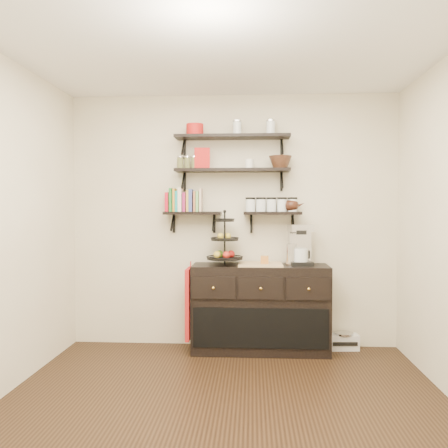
% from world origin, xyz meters
% --- Properties ---
extents(floor, '(3.50, 3.50, 0.00)m').
position_xyz_m(floor, '(0.00, 0.00, 0.00)').
color(floor, black).
rests_on(floor, ground).
extents(ceiling, '(3.50, 3.50, 0.02)m').
position_xyz_m(ceiling, '(0.00, 0.00, 2.70)').
color(ceiling, white).
rests_on(ceiling, back_wall).
extents(back_wall, '(3.50, 0.02, 2.70)m').
position_xyz_m(back_wall, '(0.00, 1.75, 1.35)').
color(back_wall, '#ECE5C8').
rests_on(back_wall, ground).
extents(shelf_top, '(1.20, 0.27, 0.23)m').
position_xyz_m(shelf_top, '(0.00, 1.62, 2.23)').
color(shelf_top, black).
rests_on(shelf_top, back_wall).
extents(shelf_mid, '(1.20, 0.27, 0.23)m').
position_xyz_m(shelf_mid, '(0.00, 1.62, 1.88)').
color(shelf_mid, black).
rests_on(shelf_mid, back_wall).
extents(shelf_low_left, '(0.60, 0.25, 0.23)m').
position_xyz_m(shelf_low_left, '(-0.42, 1.63, 1.43)').
color(shelf_low_left, black).
rests_on(shelf_low_left, back_wall).
extents(shelf_low_right, '(0.60, 0.25, 0.23)m').
position_xyz_m(shelf_low_right, '(0.42, 1.63, 1.43)').
color(shelf_low_right, black).
rests_on(shelf_low_right, back_wall).
extents(cookbooks, '(0.40, 0.15, 0.26)m').
position_xyz_m(cookbooks, '(-0.49, 1.63, 1.57)').
color(cookbooks, red).
rests_on(cookbooks, shelf_low_left).
extents(glass_canisters, '(0.54, 0.10, 0.13)m').
position_xyz_m(glass_canisters, '(0.41, 1.63, 1.51)').
color(glass_canisters, silver).
rests_on(glass_canisters, shelf_low_right).
extents(sideboard, '(1.40, 0.50, 0.92)m').
position_xyz_m(sideboard, '(0.29, 1.51, 0.45)').
color(sideboard, black).
rests_on(sideboard, floor).
extents(fruit_stand, '(0.37, 0.37, 0.54)m').
position_xyz_m(fruit_stand, '(-0.07, 1.52, 1.09)').
color(fruit_stand, black).
rests_on(fruit_stand, sideboard).
extents(candle, '(0.08, 0.08, 0.08)m').
position_xyz_m(candle, '(0.34, 1.51, 0.96)').
color(candle, '#B16B28').
rests_on(candle, sideboard).
extents(coffee_maker, '(0.26, 0.26, 0.42)m').
position_xyz_m(coffee_maker, '(0.70, 1.54, 1.10)').
color(coffee_maker, black).
rests_on(coffee_maker, sideboard).
extents(thermal_carafe, '(0.11, 0.11, 0.22)m').
position_xyz_m(thermal_carafe, '(0.61, 1.49, 1.01)').
color(thermal_carafe, silver).
rests_on(thermal_carafe, sideboard).
extents(apron, '(0.04, 0.31, 0.72)m').
position_xyz_m(apron, '(-0.44, 1.41, 0.51)').
color(apron, '#AF1219').
rests_on(apron, sideboard).
extents(radio, '(0.31, 0.22, 0.18)m').
position_xyz_m(radio, '(1.17, 1.63, 0.09)').
color(radio, silver).
rests_on(radio, floor).
extents(recipe_box, '(0.17, 0.08, 0.22)m').
position_xyz_m(recipe_box, '(-0.32, 1.61, 2.01)').
color(recipe_box, red).
rests_on(recipe_box, shelf_mid).
extents(walnut_bowl, '(0.24, 0.24, 0.13)m').
position_xyz_m(walnut_bowl, '(0.50, 1.61, 1.96)').
color(walnut_bowl, black).
rests_on(walnut_bowl, shelf_mid).
extents(ramekins, '(0.09, 0.09, 0.10)m').
position_xyz_m(ramekins, '(0.18, 1.61, 1.95)').
color(ramekins, white).
rests_on(ramekins, shelf_mid).
extents(teapot, '(0.24, 0.20, 0.15)m').
position_xyz_m(teapot, '(0.62, 1.63, 1.53)').
color(teapot, '#361A10').
rests_on(teapot, shelf_low_right).
extents(red_pot, '(0.18, 0.18, 0.12)m').
position_xyz_m(red_pot, '(-0.39, 1.61, 2.31)').
color(red_pot, red).
rests_on(red_pot, shelf_top).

